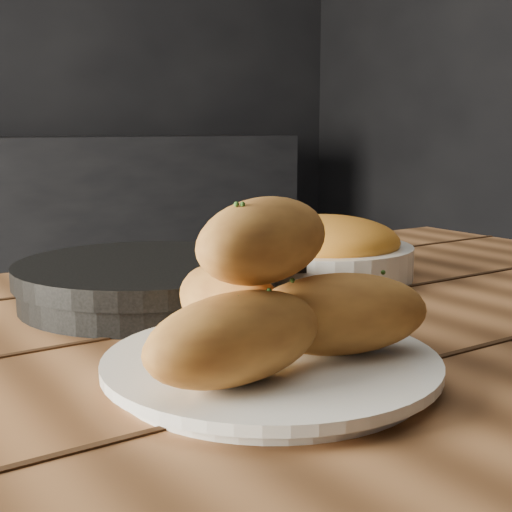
{
  "coord_description": "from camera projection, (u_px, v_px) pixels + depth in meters",
  "views": [
    {
      "loc": [
        -0.43,
        -1.01,
        0.93
      ],
      "look_at": [
        -0.14,
        -0.58,
        0.84
      ],
      "focal_mm": 50.0,
      "sensor_mm": 36.0,
      "label": 1
    }
  ],
  "objects": [
    {
      "name": "bowl",
      "position": [
        325.0,
        250.0,
        0.88
      ],
      "size": [
        0.22,
        0.22,
        0.08
      ],
      "color": "white",
      "rests_on": "table"
    },
    {
      "name": "table",
      "position": [
        190.0,
        478.0,
        0.58
      ],
      "size": [
        1.51,
        0.89,
        0.75
      ],
      "color": "#945F37",
      "rests_on": "ground"
    },
    {
      "name": "skillet",
      "position": [
        150.0,
        281.0,
        0.75
      ],
      "size": [
        0.4,
        0.28,
        0.05
      ],
      "color": "black",
      "rests_on": "table"
    },
    {
      "name": "plate",
      "position": [
        271.0,
        367.0,
        0.53
      ],
      "size": [
        0.25,
        0.25,
        0.02
      ],
      "color": "white",
      "rests_on": "table"
    },
    {
      "name": "bread_rolls",
      "position": [
        268.0,
        299.0,
        0.51
      ],
      "size": [
        0.25,
        0.2,
        0.12
      ],
      "color": "#C78437",
      "rests_on": "plate"
    }
  ]
}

